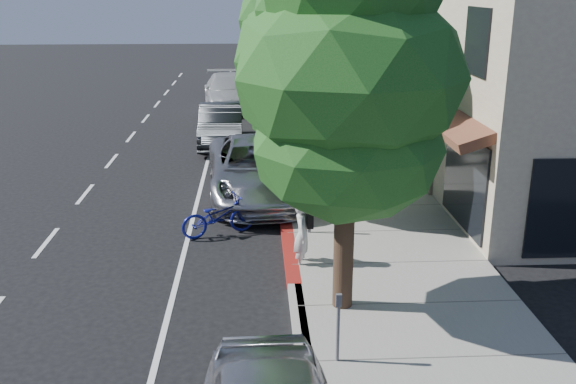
{
  "coord_description": "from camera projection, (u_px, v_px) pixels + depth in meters",
  "views": [
    {
      "loc": [
        -0.79,
        -13.53,
        6.31
      ],
      "look_at": [
        0.0,
        1.73,
        1.35
      ],
      "focal_mm": 40.0,
      "sensor_mm": 36.0,
      "label": 1
    }
  ],
  "objects": [
    {
      "name": "dark_sedan",
      "position": [
        221.0,
        125.0,
        26.25
      ],
      "size": [
        1.86,
        4.99,
        1.63
      ],
      "primitive_type": "imported",
      "rotation": [
        0.0,
        0.0,
        0.03
      ],
      "color": "black",
      "rests_on": "ground"
    },
    {
      "name": "cyclist",
      "position": [
        302.0,
        235.0,
        14.72
      ],
      "size": [
        0.47,
        0.65,
        1.65
      ],
      "primitive_type": "imported",
      "rotation": [
        0.0,
        0.0,
        1.44
      ],
      "color": "silver",
      "rests_on": "ground"
    },
    {
      "name": "pedestrian",
      "position": [
        310.0,
        139.0,
        22.72
      ],
      "size": [
        1.08,
        0.96,
        1.87
      ],
      "primitive_type": "imported",
      "rotation": [
        0.0,
        0.0,
        3.45
      ],
      "color": "black",
      "rests_on": "sidewalk"
    },
    {
      "name": "sidewalk",
      "position": [
        344.0,
        170.0,
        22.53
      ],
      "size": [
        4.6,
        56.0,
        0.15
      ],
      "primitive_type": "cube",
      "color": "gray",
      "rests_on": "ground"
    },
    {
      "name": "street_tree_1",
      "position": [
        317.0,
        63.0,
        17.36
      ],
      "size": [
        4.66,
        4.66,
        7.07
      ],
      "color": "black",
      "rests_on": "ground"
    },
    {
      "name": "street_tree_5",
      "position": [
        281.0,
        11.0,
        40.03
      ],
      "size": [
        4.21,
        4.21,
        7.48
      ],
      "color": "black",
      "rests_on": "ground"
    },
    {
      "name": "white_pickup",
      "position": [
        228.0,
        91.0,
        34.06
      ],
      "size": [
        2.99,
        6.29,
        1.77
      ],
      "primitive_type": "imported",
      "rotation": [
        0.0,
        0.0,
        0.09
      ],
      "color": "#BEBEBE",
      "rests_on": "ground"
    },
    {
      "name": "street_tree_4",
      "position": [
        285.0,
        27.0,
        34.5
      ],
      "size": [
        4.08,
        4.08,
        6.7
      ],
      "color": "black",
      "rests_on": "ground"
    },
    {
      "name": "curb",
      "position": [
        279.0,
        171.0,
        22.41
      ],
      "size": [
        0.3,
        56.0,
        0.15
      ],
      "primitive_type": "cube",
      "color": "#9E998E",
      "rests_on": "ground"
    },
    {
      "name": "dark_suv_far",
      "position": [
        250.0,
        80.0,
        38.76
      ],
      "size": [
        2.34,
        4.79,
        1.57
      ],
      "primitive_type": "imported",
      "rotation": [
        0.0,
        0.0,
        -0.11
      ],
      "color": "black",
      "rests_on": "ground"
    },
    {
      "name": "ground",
      "position": [
        292.0,
        270.0,
        14.84
      ],
      "size": [
        120.0,
        120.0,
        0.0
      ],
      "primitive_type": "plane",
      "color": "black",
      "rests_on": "ground"
    },
    {
      "name": "street_tree_0",
      "position": [
        349.0,
        81.0,
        11.55
      ],
      "size": [
        4.27,
        4.27,
        7.42
      ],
      "color": "black",
      "rests_on": "ground"
    },
    {
      "name": "street_tree_3",
      "position": [
        292.0,
        22.0,
        28.63
      ],
      "size": [
        4.94,
        4.94,
        7.7
      ],
      "color": "black",
      "rests_on": "ground"
    },
    {
      "name": "curb_red_segment",
      "position": [
        290.0,
        250.0,
        15.76
      ],
      "size": [
        0.32,
        4.0,
        0.15
      ],
      "primitive_type": "cube",
      "color": "maroon",
      "rests_on": "ground"
    },
    {
      "name": "storefront_building",
      "position": [
        467.0,
        45.0,
        31.33
      ],
      "size": [
        10.0,
        36.0,
        7.0
      ],
      "primitive_type": "cube",
      "color": "beige",
      "rests_on": "ground"
    },
    {
      "name": "bicycle",
      "position": [
        218.0,
        216.0,
        16.78
      ],
      "size": [
        2.11,
        1.41,
        1.05
      ],
      "primitive_type": "imported",
      "rotation": [
        0.0,
        0.0,
        1.97
      ],
      "color": "navy",
      "rests_on": "ground"
    },
    {
      "name": "silver_suv",
      "position": [
        258.0,
        169.0,
        19.75
      ],
      "size": [
        3.39,
        6.59,
        1.78
      ],
      "primitive_type": "imported",
      "rotation": [
        0.0,
        0.0,
        0.07
      ],
      "color": "#AAAAAF",
      "rests_on": "ground"
    },
    {
      "name": "street_tree_2",
      "position": [
        301.0,
        45.0,
        23.07
      ],
      "size": [
        4.45,
        4.45,
        6.94
      ],
      "color": "black",
      "rests_on": "ground"
    }
  ]
}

